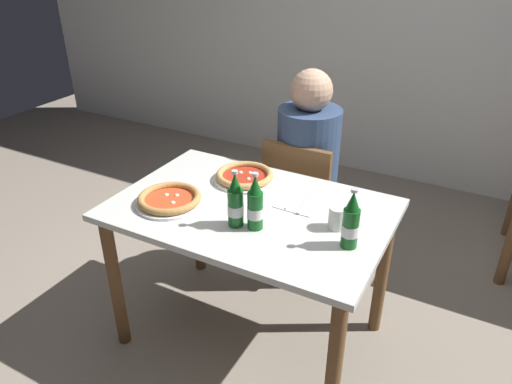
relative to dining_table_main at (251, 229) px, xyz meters
name	(u,v)px	position (x,y,z in m)	size (l,w,h in m)	color
ground_plane	(251,333)	(0.00, 0.00, -0.64)	(8.00, 8.00, 0.00)	gray
back_wall_tiled	(393,11)	(0.00, 2.20, 0.66)	(7.00, 0.10, 2.60)	white
dining_table_main	(251,229)	(0.00, 0.00, 0.00)	(1.20, 0.80, 0.75)	silver
chair_behind_table	(302,200)	(-0.01, 0.61, -0.15)	(0.40, 0.40, 0.85)	brown
diner_seated	(306,180)	(-0.01, 0.66, -0.05)	(0.34, 0.34, 1.21)	#2D3342
pizza_margherita_near	(170,199)	(-0.33, -0.14, 0.14)	(0.30, 0.30, 0.04)	white
pizza_marinara_far	(245,176)	(-0.15, 0.21, 0.14)	(0.30, 0.30, 0.04)	white
beer_bottle_left	(255,205)	(0.10, -0.14, 0.22)	(0.07, 0.07, 0.25)	#14591E
beer_bottle_center	(351,223)	(0.47, -0.08, 0.22)	(0.07, 0.07, 0.25)	#14591E
beer_bottle_right	(235,203)	(0.02, -0.16, 0.22)	(0.07, 0.07, 0.25)	#14591E
napkin_with_cutlery	(300,203)	(0.18, 0.13, 0.12)	(0.19, 0.19, 0.01)	white
paper_cup	(337,218)	(0.39, 0.02, 0.16)	(0.07, 0.07, 0.10)	white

